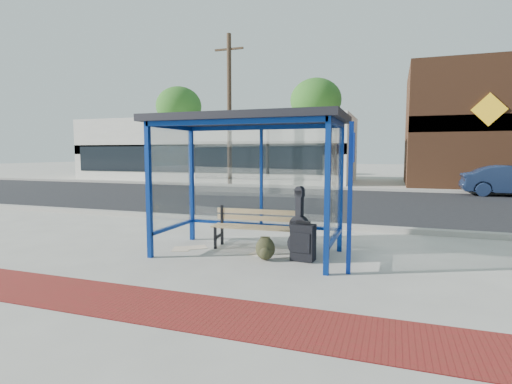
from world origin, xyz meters
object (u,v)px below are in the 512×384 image
at_px(guitar_bag, 299,232).
at_px(suitcase, 303,242).
at_px(backpack, 265,249).
at_px(bench, 256,225).

relative_size(guitar_bag, suitcase, 1.71).
bearing_deg(backpack, bench, 101.26).
bearing_deg(suitcase, guitar_bag, 121.34).
height_order(bench, backpack, bench).
bearing_deg(bench, suitcase, -31.92).
bearing_deg(backpack, suitcase, -3.86).
bearing_deg(guitar_bag, backpack, -118.03).
height_order(suitcase, backpack, suitcase).
xyz_separation_m(guitar_bag, backpack, (-0.48, -0.43, -0.23)).
xyz_separation_m(bench, guitar_bag, (0.88, -0.29, -0.02)).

